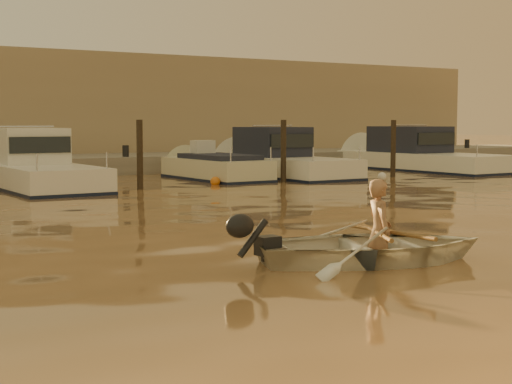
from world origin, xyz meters
TOP-DOWN VIEW (x-y plane):
  - dinghy at (-2.32, 1.24)m, footprint 3.83×3.29m
  - person at (-2.23, 1.21)m, footprint 0.51×0.62m
  - outboard_motor at (-3.73, 1.77)m, footprint 0.98×0.69m
  - oar_port at (-2.09, 1.16)m, footprint 0.37×2.09m
  - oar_starboard at (-2.28, 1.23)m, footprint 1.12×1.84m
  - moored_boat_2 at (-2.59, 16.00)m, footprint 2.33×7.79m
  - moored_boat_3 at (3.56, 16.00)m, footprint 1.85×5.43m
  - moored_boat_4 at (6.27, 16.00)m, footprint 2.37×7.26m
  - moored_boat_5 at (13.10, 16.00)m, footprint 2.59×8.58m
  - piling_2 at (-0.20, 13.80)m, footprint 0.18×0.18m
  - piling_3 at (4.80, 13.80)m, footprint 0.18×0.18m
  - piling_4 at (9.50, 13.80)m, footprint 0.18×0.18m
  - fender_c at (-1.94, 12.66)m, footprint 0.30×0.30m
  - fender_d at (2.45, 14.10)m, footprint 0.30×0.30m
  - fender_e at (8.18, 12.88)m, footprint 0.30×0.30m
  - quay at (0.00, 21.50)m, footprint 52.00×4.00m
  - waterfront_building at (0.00, 27.00)m, footprint 46.00×7.00m

SIDE VIEW (x-z plane):
  - fender_c at x=-1.94m, z-range -0.05..0.25m
  - fender_d at x=2.45m, z-range -0.05..0.25m
  - fender_e at x=8.18m, z-range -0.05..0.25m
  - quay at x=0.00m, z-range -0.35..0.65m
  - dinghy at x=-2.32m, z-range -0.12..0.55m
  - moored_boat_3 at x=3.56m, z-range -0.25..0.70m
  - outboard_motor at x=-3.73m, z-range -0.07..0.63m
  - oar_port at x=-2.09m, z-range 0.35..0.49m
  - oar_starboard at x=-2.28m, z-range 0.35..0.49m
  - person at x=-2.23m, z-range -0.30..1.15m
  - moored_boat_2 at x=-2.59m, z-range -0.25..1.50m
  - moored_boat_4 at x=6.27m, z-range -0.25..1.50m
  - moored_boat_5 at x=13.10m, z-range -0.25..1.50m
  - piling_2 at x=-0.20m, z-range -0.20..2.00m
  - piling_3 at x=4.80m, z-range -0.20..2.00m
  - piling_4 at x=9.50m, z-range -0.20..2.00m
  - waterfront_building at x=0.00m, z-range 0.00..4.80m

